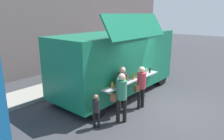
% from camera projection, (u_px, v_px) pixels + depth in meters
% --- Properties ---
extents(ground_plane, '(60.00, 60.00, 0.00)m').
position_uv_depth(ground_plane, '(165.00, 107.00, 8.24)').
color(ground_plane, '#38383D').
extents(curb_strip, '(28.00, 1.60, 0.15)m').
position_uv_depth(curb_strip, '(2.00, 104.00, 8.34)').
color(curb_strip, '#9E998E').
rests_on(curb_strip, ground).
extents(food_truck_main, '(6.11, 2.97, 3.53)m').
position_uv_depth(food_truck_main, '(117.00, 61.00, 9.39)').
color(food_truck_main, '#177752').
rests_on(food_truck_main, ground).
extents(trash_bin, '(0.60, 0.60, 0.90)m').
position_uv_depth(trash_bin, '(126.00, 61.00, 14.06)').
color(trash_bin, '#2C5E3B').
rests_on(trash_bin, ground).
extents(customer_front_ordering, '(0.54, 0.33, 1.64)m').
position_uv_depth(customer_front_ordering, '(141.00, 84.00, 7.90)').
color(customer_front_ordering, black).
rests_on(customer_front_ordering, ground).
extents(customer_mid_with_backpack, '(0.56, 0.48, 1.73)m').
position_uv_depth(customer_mid_with_backpack, '(122.00, 85.00, 7.50)').
color(customer_mid_with_backpack, '#484A45').
rests_on(customer_mid_with_backpack, ground).
extents(customer_rear_waiting, '(0.48, 0.50, 1.70)m').
position_uv_depth(customer_rear_waiting, '(121.00, 94.00, 6.84)').
color(customer_rear_waiting, black).
rests_on(customer_rear_waiting, ground).
extents(child_near_queue, '(0.23, 0.23, 1.13)m').
position_uv_depth(child_near_queue, '(96.00, 108.00, 6.56)').
color(child_near_queue, black).
rests_on(child_near_queue, ground).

